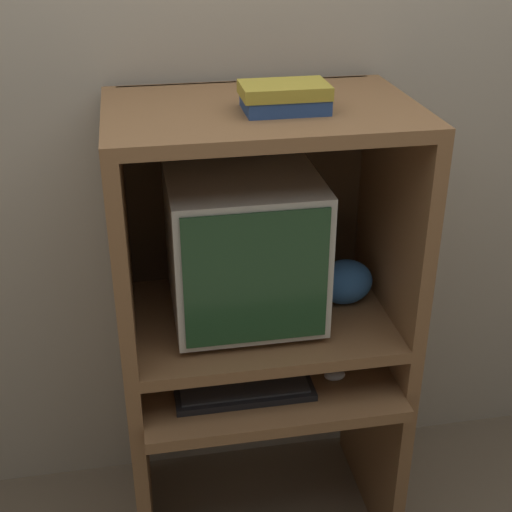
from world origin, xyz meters
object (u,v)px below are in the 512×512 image
object	(u,v)px
keyboard	(244,390)
mouse	(335,375)
crt_monitor	(244,246)
book_stack	(285,97)
snack_bag	(345,282)

from	to	relation	value
keyboard	mouse	xyz separation A→B (m)	(0.27, 0.02, 0.00)
crt_monitor	book_stack	distance (m)	0.46
snack_bag	keyboard	bearing A→B (deg)	-151.30
keyboard	mouse	world-z (taller)	mouse
book_stack	mouse	bearing A→B (deg)	-31.91
crt_monitor	mouse	bearing A→B (deg)	-32.94
mouse	book_stack	world-z (taller)	book_stack
crt_monitor	snack_bag	world-z (taller)	crt_monitor
mouse	crt_monitor	bearing A→B (deg)	147.06
mouse	book_stack	bearing A→B (deg)	148.09
keyboard	snack_bag	distance (m)	0.45
keyboard	snack_bag	xyz separation A→B (m)	(0.34, 0.19, 0.22)
keyboard	snack_bag	world-z (taller)	snack_bag
mouse	book_stack	distance (m)	0.83
book_stack	keyboard	bearing A→B (deg)	-139.34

